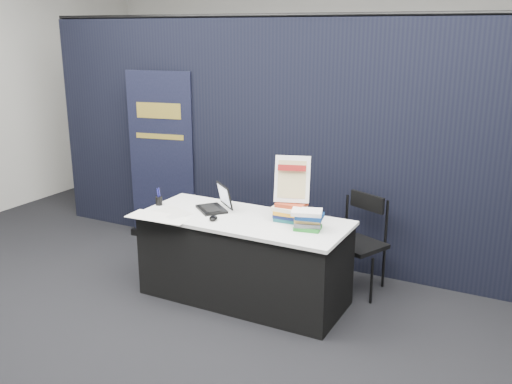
% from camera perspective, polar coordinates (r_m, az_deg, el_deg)
% --- Properties ---
extents(floor, '(8.00, 8.00, 0.00)m').
position_cam_1_polar(floor, '(4.73, -4.50, -13.15)').
color(floor, black).
rests_on(floor, ground).
extents(wall_back, '(8.00, 0.02, 3.50)m').
position_cam_1_polar(wall_back, '(7.82, 11.32, 11.73)').
color(wall_back, beige).
rests_on(wall_back, floor).
extents(drape_partition, '(6.00, 0.08, 2.40)m').
position_cam_1_polar(drape_partition, '(5.65, 3.91, 4.78)').
color(drape_partition, black).
rests_on(drape_partition, floor).
extents(display_table, '(1.80, 0.75, 0.75)m').
position_cam_1_polar(display_table, '(4.99, -1.22, -6.66)').
color(display_table, black).
rests_on(display_table, floor).
extents(laptop, '(0.36, 0.39, 0.23)m').
position_cam_1_polar(laptop, '(5.08, -4.25, -1.13)').
color(laptop, black).
rests_on(laptop, display_table).
extents(mouse, '(0.10, 0.13, 0.03)m').
position_cam_1_polar(mouse, '(4.81, -4.29, -2.62)').
color(mouse, black).
rests_on(mouse, display_table).
extents(brochure_left, '(0.34, 0.25, 0.00)m').
position_cam_1_polar(brochure_left, '(5.00, -10.78, -2.31)').
color(brochure_left, white).
rests_on(brochure_left, display_table).
extents(brochure_mid, '(0.32, 0.24, 0.00)m').
position_cam_1_polar(brochure_mid, '(4.87, -8.55, -2.72)').
color(brochure_mid, white).
rests_on(brochure_mid, display_table).
extents(brochure_right, '(0.39, 0.33, 0.00)m').
position_cam_1_polar(brochure_right, '(5.04, -8.40, -2.04)').
color(brochure_right, silver).
rests_on(brochure_right, display_table).
extents(pen_cup, '(0.08, 0.08, 0.08)m').
position_cam_1_polar(pen_cup, '(5.26, -9.68, -0.88)').
color(pen_cup, black).
rests_on(pen_cup, display_table).
extents(book_stack_tall, '(0.25, 0.20, 0.16)m').
position_cam_1_polar(book_stack_tall, '(4.76, 3.42, -1.99)').
color(book_stack_tall, '#195A62').
rests_on(book_stack_tall, display_table).
extents(book_stack_short, '(0.26, 0.22, 0.16)m').
position_cam_1_polar(book_stack_short, '(4.58, 5.27, -2.77)').
color(book_stack_short, '#217C27').
rests_on(book_stack_short, display_table).
extents(info_sign, '(0.31, 0.20, 0.40)m').
position_cam_1_polar(info_sign, '(4.71, 3.63, 1.24)').
color(info_sign, black).
rests_on(info_sign, book_stack_tall).
extents(pullup_banner, '(0.80, 0.25, 1.87)m').
position_cam_1_polar(pullup_banner, '(6.39, -9.39, 2.53)').
color(pullup_banner, black).
rests_on(pullup_banner, floor).
extents(stacking_chair, '(0.52, 0.54, 0.87)m').
position_cam_1_polar(stacking_chair, '(5.21, 10.39, -4.67)').
color(stacking_chair, black).
rests_on(stacking_chair, floor).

